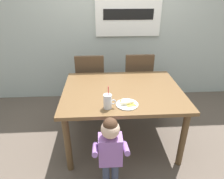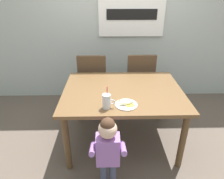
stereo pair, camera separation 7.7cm
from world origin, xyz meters
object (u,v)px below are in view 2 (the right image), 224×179
at_px(toddler_standing, 108,147).
at_px(dining_chair_right, 140,79).
at_px(dining_table, 123,96).
at_px(milk_cup, 107,102).
at_px(dining_chair_left, 93,79).
at_px(peeled_banana, 127,103).
at_px(snack_plate, 126,105).

bearing_deg(toddler_standing, dining_chair_right, 71.26).
bearing_deg(toddler_standing, dining_table, 75.66).
bearing_deg(dining_table, milk_cup, -115.72).
bearing_deg(toddler_standing, dining_chair_left, 98.79).
height_order(milk_cup, peeled_banana, milk_cup).
bearing_deg(peeled_banana, dining_table, 92.58).
height_order(dining_chair_left, peeled_banana, dining_chair_left).
bearing_deg(dining_chair_right, dining_chair_left, 0.81).
bearing_deg(dining_chair_left, toddler_standing, 98.79).
distance_m(dining_table, milk_cup, 0.47).
bearing_deg(peeled_banana, milk_cup, -169.73).
height_order(dining_table, dining_chair_left, dining_chair_left).
distance_m(dining_chair_left, dining_chair_right, 0.74).
bearing_deg(dining_table, peeled_banana, -87.42).
distance_m(dining_table, peeled_banana, 0.38).
relative_size(dining_table, dining_chair_right, 1.46).
xyz_separation_m(dining_chair_right, toddler_standing, (-0.51, -1.50, -0.02)).
height_order(dining_chair_right, milk_cup, milk_cup).
bearing_deg(peeled_banana, dining_chair_left, 110.71).
distance_m(dining_table, snack_plate, 0.37).
height_order(dining_table, milk_cup, milk_cup).
xyz_separation_m(toddler_standing, milk_cup, (-0.01, 0.32, 0.29)).
height_order(dining_chair_left, toddler_standing, dining_chair_left).
distance_m(toddler_standing, milk_cup, 0.43).
bearing_deg(dining_table, dining_chair_left, 118.03).
relative_size(dining_chair_left, milk_cup, 3.81).
bearing_deg(dining_chair_right, dining_table, 67.44).
distance_m(dining_chair_right, snack_plate, 1.20).
distance_m(dining_chair_right, peeled_banana, 1.21).
relative_size(toddler_standing, milk_cup, 3.33).
distance_m(milk_cup, peeled_banana, 0.21).
height_order(dining_table, dining_chair_right, dining_chair_right).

